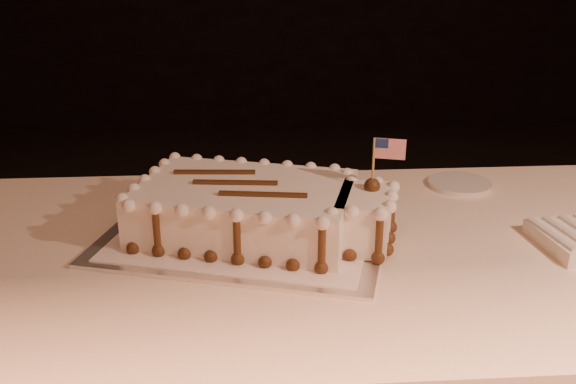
{
  "coord_description": "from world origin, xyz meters",
  "views": [
    {
      "loc": [
        -0.15,
        -0.46,
        1.28
      ],
      "look_at": [
        -0.07,
        0.65,
        0.84
      ],
      "focal_mm": 40.0,
      "sensor_mm": 36.0,
      "label": 1
    }
  ],
  "objects": [
    {
      "name": "cake_board",
      "position": [
        -0.15,
        0.65,
        0.75
      ],
      "size": [
        0.61,
        0.52,
        0.01
      ],
      "primitive_type": "cube",
      "rotation": [
        0.0,
        0.0,
        -0.29
      ],
      "color": "silver",
      "rests_on": "banquet_table"
    },
    {
      "name": "doily",
      "position": [
        -0.15,
        0.65,
        0.76
      ],
      "size": [
        0.54,
        0.47,
        0.0
      ],
      "primitive_type": "cube",
      "rotation": [
        0.0,
        0.0,
        -0.29
      ],
      "color": "white",
      "rests_on": "cake_board"
    },
    {
      "name": "side_plate",
      "position": [
        0.34,
        0.88,
        0.76
      ],
      "size": [
        0.14,
        0.14,
        0.01
      ],
      "primitive_type": "cylinder",
      "color": "silver",
      "rests_on": "banquet_table"
    },
    {
      "name": "sheet_cake",
      "position": [
        -0.12,
        0.64,
        0.81
      ],
      "size": [
        0.51,
        0.37,
        0.19
      ],
      "color": "white",
      "rests_on": "doily"
    }
  ]
}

